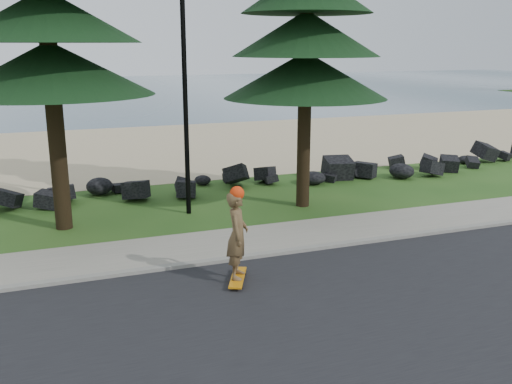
% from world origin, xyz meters
% --- Properties ---
extents(ground, '(160.00, 160.00, 0.00)m').
position_xyz_m(ground, '(0.00, 0.00, 0.00)').
color(ground, '#204716').
rests_on(ground, ground).
extents(road, '(160.00, 7.00, 0.02)m').
position_xyz_m(road, '(0.00, -4.50, 0.01)').
color(road, black).
rests_on(road, ground).
extents(kerb, '(160.00, 0.20, 0.10)m').
position_xyz_m(kerb, '(0.00, -0.90, 0.05)').
color(kerb, gray).
rests_on(kerb, ground).
extents(sidewalk, '(160.00, 2.00, 0.08)m').
position_xyz_m(sidewalk, '(0.00, 0.20, 0.04)').
color(sidewalk, gray).
rests_on(sidewalk, ground).
extents(beach_sand, '(160.00, 15.00, 0.01)m').
position_xyz_m(beach_sand, '(0.00, 14.50, 0.01)').
color(beach_sand, tan).
rests_on(beach_sand, ground).
extents(ocean, '(160.00, 58.00, 0.01)m').
position_xyz_m(ocean, '(0.00, 51.00, 0.00)').
color(ocean, '#314F5F').
rests_on(ocean, ground).
extents(seawall_boulders, '(60.00, 2.40, 1.10)m').
position_xyz_m(seawall_boulders, '(0.00, 5.60, 0.00)').
color(seawall_boulders, black).
rests_on(seawall_boulders, ground).
extents(lamp_post, '(0.25, 0.14, 8.14)m').
position_xyz_m(lamp_post, '(0.00, 3.20, 4.13)').
color(lamp_post, black).
rests_on(lamp_post, ground).
extents(skateboarder, '(0.70, 1.12, 2.05)m').
position_xyz_m(skateboarder, '(-0.23, -2.08, 1.03)').
color(skateboarder, orange).
rests_on(skateboarder, ground).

